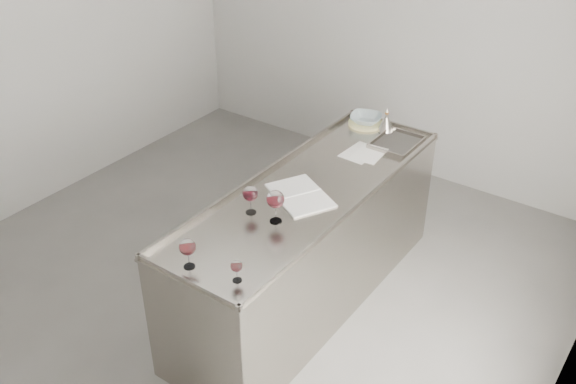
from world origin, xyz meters
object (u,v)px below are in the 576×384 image
Objects in this scene: wine_glass_middle at (250,194)px; wine_glass_small at (236,267)px; notebook at (300,195)px; ceramic_bowl at (366,119)px; wine_funnel at (386,123)px; counter at (308,245)px; wine_glass_left at (187,248)px; wine_glass_right at (276,200)px.

wine_glass_small is (0.35, -0.57, -0.04)m from wine_glass_middle.
wine_glass_middle is 0.35× the size of notebook.
ceramic_bowl is 1.30× the size of wine_funnel.
counter is 1.24m from wine_glass_left.
wine_glass_small is at bearing -84.13° from wine_funnel.
wine_glass_right is 1.52m from wine_funnel.
counter is 0.49m from notebook.
wine_funnel is at bearing 84.89° from wine_glass_middle.
ceramic_bowl reaches higher than counter.
wine_glass_middle is 1.44× the size of wine_glass_small.
ceramic_bowl is (-0.04, 1.53, -0.08)m from wine_glass_middle.
wine_glass_right reaches higher than counter.
wine_glass_left is 0.65m from wine_glass_right.
wine_glass_left reaches higher than notebook.
wine_glass_middle is 0.77× the size of ceramic_bowl.
notebook is at bearing 67.23° from wine_glass_middle.
counter is at bearing 95.87° from wine_glass_right.
wine_glass_right is 1.54m from ceramic_bowl.
wine_glass_middle is 1.54m from wine_funnel.
notebook is at bearing 103.04° from wine_glass_small.
wine_glass_right is 0.40× the size of notebook.
wine_glass_small is at bearing -73.94° from wine_glass_right.
wine_glass_middle reaches higher than wine_glass_left.
ceramic_bowl is at bearing 98.49° from wine_glass_right.
wine_glass_right is (0.13, 0.64, 0.02)m from wine_glass_left.
wine_glass_left reaches higher than ceramic_bowl.
counter is at bearing -80.45° from ceramic_bowl.
notebook is (-0.21, 0.91, -0.09)m from wine_glass_small.
wine_glass_small is at bearing 11.91° from wine_glass_left.
wine_glass_right is (0.19, 0.01, 0.02)m from wine_glass_middle.
wine_funnel is (-0.01, 1.19, 0.05)m from notebook.
wine_glass_middle is at bearing -84.38° from notebook.
wine_glass_middle is at bearing -107.30° from counter.
wine_glass_middle is (-0.14, -0.45, 0.60)m from counter.
notebook is 2.82× the size of wine_funnel.
counter is at bearing -89.81° from wine_funnel.
counter is 12.66× the size of wine_funnel.
wine_glass_small is 2.14m from ceramic_bowl.
counter is at bearing 119.36° from notebook.
wine_funnel is (0.08, 2.16, -0.07)m from wine_glass_left.
wine_glass_right reaches higher than wine_glass_small.
wine_glass_small reaches higher than ceramic_bowl.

